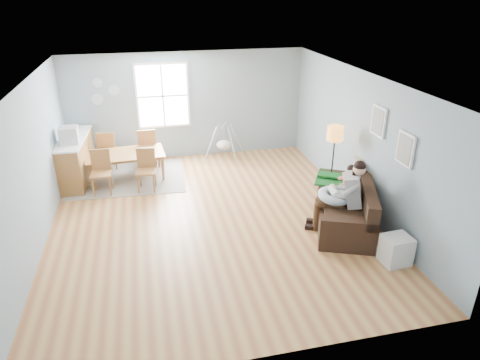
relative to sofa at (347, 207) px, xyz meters
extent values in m
cube|color=#A6623B|center=(-2.51, 0.69, -0.36)|extent=(8.40, 9.40, 0.08)
cube|color=white|center=(-2.51, 0.69, 2.68)|extent=(8.40, 9.40, 0.60)
cube|color=#8097A7|center=(-2.51, 5.35, 1.03)|extent=(8.40, 0.08, 3.90)
cube|color=#8097A7|center=(-2.51, -3.97, 1.03)|extent=(8.40, 0.08, 3.90)
cube|color=#8097A7|center=(1.65, 0.69, 1.03)|extent=(0.08, 9.40, 3.90)
cube|color=white|center=(-3.11, 4.16, 1.33)|extent=(1.32, 0.06, 1.62)
cube|color=white|center=(-3.11, 4.13, 1.33)|extent=(1.20, 0.02, 1.50)
cube|color=white|center=(-3.11, 4.12, 1.33)|extent=(1.20, 0.03, 0.04)
cube|color=white|center=(-3.11, 4.12, 1.33)|extent=(0.04, 0.03, 1.50)
cube|color=white|center=(0.46, -0.81, 1.43)|extent=(0.04, 0.44, 0.54)
cube|color=slate|center=(0.44, -0.81, 1.43)|extent=(0.01, 0.36, 0.46)
cube|color=white|center=(0.46, 0.09, 1.63)|extent=(0.04, 0.44, 0.54)
cube|color=slate|center=(0.44, 0.09, 1.63)|extent=(0.01, 0.36, 0.46)
cylinder|color=#A5BAC6|center=(-4.61, 4.16, 1.73)|extent=(0.24, 0.02, 0.24)
cylinder|color=#A5BAC6|center=(-4.26, 4.16, 1.53)|extent=(0.26, 0.02, 0.26)
cylinder|color=#A5BAC6|center=(-4.66, 4.16, 1.33)|extent=(0.28, 0.02, 0.28)
cube|color=black|center=(-0.06, 0.02, -0.09)|extent=(1.70, 2.40, 0.44)
cube|color=black|center=(0.28, -0.11, 0.35)|extent=(1.01, 2.12, 0.45)
cube|color=black|center=(-0.43, -0.90, 0.21)|extent=(0.95, 0.55, 0.17)
cube|color=black|center=(0.31, 0.95, 0.21)|extent=(0.95, 0.55, 0.17)
cube|color=#155D1F|center=(0.19, 0.71, 0.25)|extent=(1.29, 1.23, 0.04)
cube|color=tan|center=(0.37, 0.45, 0.48)|extent=(0.35, 0.52, 0.51)
cube|color=gray|center=(-0.10, -0.31, 0.53)|extent=(0.52, 0.56, 0.61)
sphere|color=#ECB390|center=(-0.05, -0.34, 0.94)|extent=(0.22, 0.22, 0.22)
sphere|color=black|center=(-0.05, -0.34, 0.99)|extent=(0.21, 0.21, 0.21)
cylinder|color=#311B12|center=(-0.47, -0.25, 0.25)|extent=(0.49, 0.36, 0.16)
cylinder|color=#311B12|center=(-0.37, -0.05, 0.25)|extent=(0.49, 0.36, 0.16)
cylinder|color=#311B12|center=(-0.67, -0.14, -0.04)|extent=(0.13, 0.13, 0.55)
cylinder|color=#311B12|center=(-0.57, 0.05, -0.04)|extent=(0.13, 0.13, 0.55)
cube|color=black|center=(-0.75, -0.11, -0.28)|extent=(0.26, 0.20, 0.08)
cube|color=black|center=(-0.64, 0.09, -0.28)|extent=(0.26, 0.20, 0.08)
torus|color=silver|center=(-0.40, -0.18, 0.38)|extent=(0.79, 0.79, 0.23)
cylinder|color=silver|center=(-0.40, -0.18, 0.46)|extent=(0.17, 0.32, 0.13)
sphere|color=#ECB390|center=(-0.36, -0.01, 0.48)|extent=(0.11, 0.11, 0.11)
cube|color=silver|center=(0.07, 0.20, 0.42)|extent=(0.31, 0.33, 0.38)
sphere|color=#ECB390|center=(0.10, 0.19, 0.67)|extent=(0.18, 0.18, 0.18)
sphere|color=black|center=(0.10, 0.19, 0.70)|extent=(0.17, 0.17, 0.17)
cylinder|color=#F43B6D|center=(-0.19, 0.22, 0.25)|extent=(0.32, 0.19, 0.09)
cylinder|color=#F43B6D|center=(-0.14, 0.36, 0.25)|extent=(0.32, 0.19, 0.09)
cylinder|color=#F43B6D|center=(-0.33, 0.27, 0.08)|extent=(0.08, 0.08, 0.31)
cylinder|color=#F43B6D|center=(-0.28, 0.40, 0.08)|extent=(0.08, 0.08, 0.31)
cylinder|color=black|center=(0.06, 0.93, -0.30)|extent=(0.29, 0.29, 0.03)
cylinder|color=black|center=(0.06, 0.93, 0.40)|extent=(0.03, 0.03, 1.43)
cylinder|color=#FF9635|center=(0.06, 0.93, 1.17)|extent=(0.33, 0.33, 0.29)
cube|color=silver|center=(0.19, -1.39, -0.07)|extent=(0.46, 0.42, 0.48)
cube|color=black|center=(0.00, -1.41, -0.07)|extent=(0.05, 0.33, 0.39)
cube|color=gray|center=(-4.11, 3.04, -0.31)|extent=(2.72, 2.12, 0.01)
imported|color=brown|center=(-4.11, 3.04, -0.01)|extent=(1.82, 1.09, 0.62)
cube|color=olive|center=(-4.62, 2.33, 0.15)|extent=(0.45, 0.45, 0.04)
cube|color=olive|center=(-4.61, 2.53, 0.40)|extent=(0.41, 0.06, 0.47)
cylinder|color=olive|center=(-4.80, 2.16, -0.08)|extent=(0.04, 0.04, 0.46)
cylinder|color=olive|center=(-4.45, 2.15, -0.08)|extent=(0.04, 0.04, 0.46)
cylinder|color=olive|center=(-4.78, 2.51, -0.08)|extent=(0.04, 0.04, 0.46)
cylinder|color=olive|center=(-4.43, 2.50, -0.08)|extent=(0.04, 0.04, 0.46)
cube|color=olive|center=(-3.67, 2.28, 0.13)|extent=(0.47, 0.47, 0.04)
cube|color=olive|center=(-3.65, 2.47, 0.38)|extent=(0.40, 0.09, 0.46)
cylinder|color=olive|center=(-3.87, 2.14, -0.09)|extent=(0.04, 0.04, 0.45)
cylinder|color=olive|center=(-3.53, 2.09, -0.09)|extent=(0.04, 0.04, 0.45)
cylinder|color=olive|center=(-3.82, 2.48, -0.09)|extent=(0.04, 0.04, 0.45)
cylinder|color=olive|center=(-3.48, 2.43, -0.09)|extent=(0.04, 0.04, 0.45)
cube|color=olive|center=(-4.54, 3.80, 0.15)|extent=(0.46, 0.46, 0.04)
cube|color=olive|center=(-4.56, 3.60, 0.42)|extent=(0.42, 0.06, 0.48)
cylinder|color=olive|center=(-4.36, 3.96, -0.08)|extent=(0.04, 0.04, 0.47)
cylinder|color=olive|center=(-4.71, 3.98, -0.08)|extent=(0.04, 0.04, 0.47)
cylinder|color=olive|center=(-4.38, 3.61, -0.08)|extent=(0.04, 0.04, 0.47)
cylinder|color=olive|center=(-4.73, 3.63, -0.08)|extent=(0.04, 0.04, 0.47)
cube|color=olive|center=(-3.60, 3.75, 0.16)|extent=(0.46, 0.46, 0.04)
cube|color=olive|center=(-3.60, 3.55, 0.43)|extent=(0.43, 0.05, 0.49)
cylinder|color=olive|center=(-3.43, 3.94, -0.08)|extent=(0.04, 0.04, 0.48)
cylinder|color=olive|center=(-3.79, 3.93, -0.08)|extent=(0.04, 0.04, 0.48)
cylinder|color=olive|center=(-3.42, 3.58, -0.08)|extent=(0.04, 0.04, 0.48)
cylinder|color=olive|center=(-3.78, 3.57, -0.08)|extent=(0.04, 0.04, 0.48)
cube|color=brown|center=(-5.21, 3.19, 0.19)|extent=(0.64, 1.86, 1.02)
cube|color=silver|center=(-5.21, 3.19, 0.71)|extent=(0.68, 1.90, 0.04)
cube|color=#B9B8BE|center=(-5.21, 2.84, 0.91)|extent=(0.38, 0.36, 0.36)
cube|color=black|center=(-5.39, 2.83, 0.91)|extent=(0.03, 0.29, 0.25)
cylinder|color=#B9B8BE|center=(-1.66, 3.72, 0.60)|extent=(0.24, 0.49, 0.04)
ellipsoid|color=beige|center=(-1.66, 3.72, 0.08)|extent=(0.37, 0.37, 0.23)
cylinder|color=#B9B8BE|center=(-1.66, 3.72, 0.34)|extent=(0.01, 0.01, 0.42)
cylinder|color=#B9B8BE|center=(-2.05, 3.57, 0.15)|extent=(0.42, 0.20, 0.91)
cylinder|color=#B9B8BE|center=(-1.51, 3.34, 0.15)|extent=(0.19, 0.43, 0.91)
cylinder|color=#B9B8BE|center=(-1.82, 4.11, 0.15)|extent=(0.19, 0.43, 0.91)
cylinder|color=#B9B8BE|center=(-1.28, 3.87, 0.15)|extent=(0.42, 0.20, 0.91)
camera|label=1|loc=(-3.58, -6.51, 3.85)|focal=32.00mm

